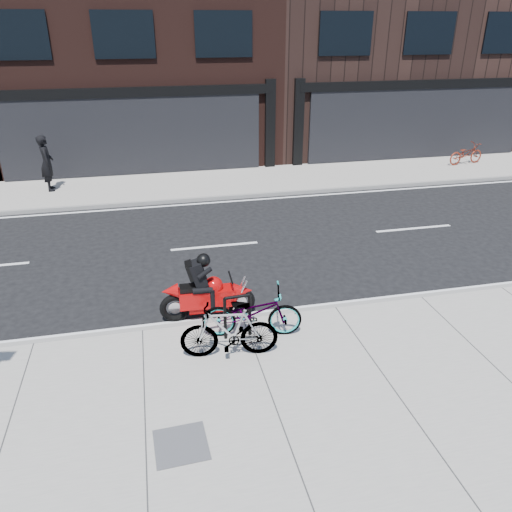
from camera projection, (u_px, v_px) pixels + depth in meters
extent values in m
plane|color=black|center=(227.00, 279.00, 11.96)|extent=(120.00, 120.00, 0.00)
cube|color=gray|center=(281.00, 426.00, 7.51)|extent=(60.00, 6.00, 0.13)
cube|color=gray|center=(193.00, 184.00, 18.78)|extent=(60.00, 3.50, 0.13)
cube|color=black|center=(378.00, 8.00, 24.09)|extent=(12.00, 10.00, 12.50)
cylinder|color=black|center=(225.00, 319.00, 9.31)|extent=(0.06, 0.06, 0.87)
cylinder|color=black|center=(250.00, 315.00, 9.44)|extent=(0.06, 0.06, 0.87)
cylinder|color=black|center=(237.00, 297.00, 9.19)|extent=(0.48, 0.09, 0.06)
imported|color=gray|center=(252.00, 312.00, 9.40)|extent=(1.98, 0.97, 1.00)
imported|color=gray|center=(229.00, 331.00, 8.80)|extent=(1.79, 0.70, 1.05)
torus|color=black|center=(240.00, 302.00, 10.40)|extent=(0.63, 0.15, 0.63)
torus|color=black|center=(175.00, 308.00, 10.17)|extent=(0.63, 0.15, 0.63)
cube|color=#A90708|center=(207.00, 297.00, 10.20)|extent=(1.15, 0.40, 0.36)
cone|color=#A90708|center=(242.00, 291.00, 10.30)|extent=(0.44, 0.43, 0.42)
sphere|color=#A90708|center=(214.00, 286.00, 10.12)|extent=(0.38, 0.38, 0.38)
cube|color=black|center=(193.00, 288.00, 10.06)|extent=(0.53, 0.28, 0.11)
cylinder|color=silver|center=(182.00, 304.00, 10.35)|extent=(0.52, 0.10, 0.09)
cube|color=black|center=(198.00, 274.00, 9.94)|extent=(0.38, 0.35, 0.56)
cube|color=black|center=(191.00, 271.00, 9.88)|extent=(0.23, 0.29, 0.38)
sphere|color=black|center=(203.00, 260.00, 9.84)|extent=(0.28, 0.28, 0.28)
imported|color=black|center=(47.00, 163.00, 17.53)|extent=(0.59, 0.79, 1.96)
imported|color=maroon|center=(466.00, 154.00, 21.06)|extent=(1.74, 0.84, 0.87)
cube|color=#424345|center=(181.00, 445.00, 7.09)|extent=(0.78, 0.78, 0.02)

